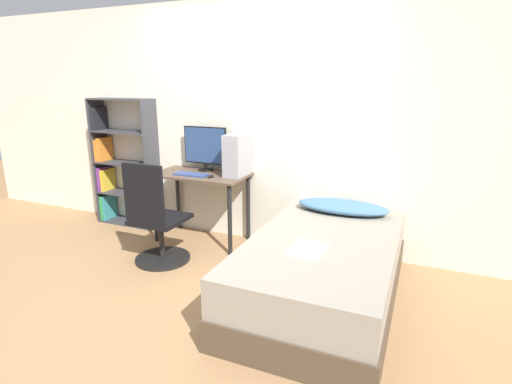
# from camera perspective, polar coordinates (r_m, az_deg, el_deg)

# --- Properties ---
(ground_plane) EXTENTS (14.00, 14.00, 0.00)m
(ground_plane) POSITION_cam_1_polar(r_m,az_deg,el_deg) (3.42, -10.46, -14.45)
(ground_plane) COLOR #9E754C
(wall_back) EXTENTS (8.00, 0.05, 2.50)m
(wall_back) POSITION_cam_1_polar(r_m,az_deg,el_deg) (4.23, -0.61, 9.50)
(wall_back) COLOR silver
(wall_back) RESTS_ON ground_plane
(desk) EXTENTS (1.01, 0.54, 0.75)m
(desk) POSITION_cam_1_polar(r_m,az_deg,el_deg) (4.29, -7.88, 0.90)
(desk) COLOR brown
(desk) RESTS_ON ground_plane
(bookshelf) EXTENTS (0.79, 0.28, 1.51)m
(bookshelf) POSITION_cam_1_polar(r_m,az_deg,el_deg) (5.09, -19.01, 3.75)
(bookshelf) COLOR #38383D
(bookshelf) RESTS_ON ground_plane
(office_chair) EXTENTS (0.53, 0.53, 1.00)m
(office_chair) POSITION_cam_1_polar(r_m,az_deg,el_deg) (3.89, -14.05, -4.74)
(office_chair) COLOR black
(office_chair) RESTS_ON ground_plane
(bed) EXTENTS (1.11, 1.94, 0.52)m
(bed) POSITION_cam_1_polar(r_m,az_deg,el_deg) (3.26, 9.45, -10.88)
(bed) COLOR #4C3D2D
(bed) RESTS_ON ground_plane
(pillow) EXTENTS (0.84, 0.36, 0.11)m
(pillow) POSITION_cam_1_polar(r_m,az_deg,el_deg) (3.79, 12.28, -2.06)
(pillow) COLOR teal
(pillow) RESTS_ON bed
(magazine) EXTENTS (0.24, 0.32, 0.01)m
(magazine) POSITION_cam_1_polar(r_m,az_deg,el_deg) (2.93, 7.47, -8.10)
(magazine) COLOR silver
(magazine) RESTS_ON bed
(monitor) EXTENTS (0.51, 0.17, 0.48)m
(monitor) POSITION_cam_1_polar(r_m,az_deg,el_deg) (4.37, -7.29, 6.40)
(monitor) COLOR black
(monitor) RESTS_ON desk
(keyboard) EXTENTS (0.37, 0.13, 0.02)m
(keyboard) POSITION_cam_1_polar(r_m,az_deg,el_deg) (4.19, -9.29, 2.49)
(keyboard) COLOR #33477A
(keyboard) RESTS_ON desk
(pc_tower) EXTENTS (0.18, 0.34, 0.43)m
(pc_tower) POSITION_cam_1_polar(r_m,az_deg,el_deg) (4.10, -2.72, 5.30)
(pc_tower) COLOR #99999E
(pc_tower) RESTS_ON desk
(mouse) EXTENTS (0.06, 0.09, 0.02)m
(mouse) POSITION_cam_1_polar(r_m,az_deg,el_deg) (4.08, -6.51, 2.21)
(mouse) COLOR black
(mouse) RESTS_ON desk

